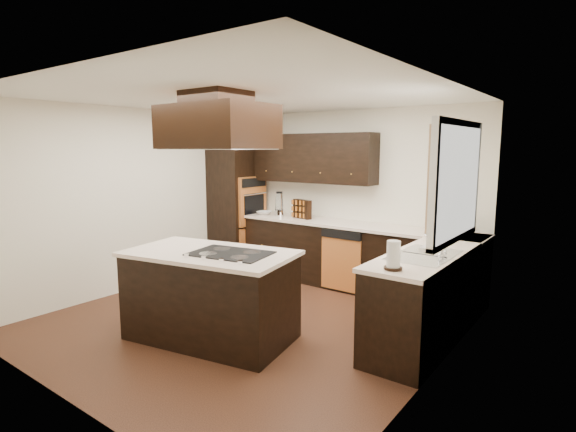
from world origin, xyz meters
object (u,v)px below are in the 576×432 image
object	(u,v)px
range_hood	(217,127)
spice_rack	(302,209)
island	(211,297)
oven_column	(237,203)

from	to	relation	value
range_hood	spice_rack	size ratio (longest dim) A/B	3.11
range_hood	spice_rack	bearing A→B (deg)	104.51
range_hood	spice_rack	distance (m)	2.62
island	spice_rack	size ratio (longest dim) A/B	4.85
range_hood	island	bearing A→B (deg)	-159.91
oven_column	island	size ratio (longest dim) A/B	1.29
island	range_hood	bearing A→B (deg)	9.19
oven_column	range_hood	bearing A→B (deg)	-50.26
oven_column	range_hood	world-z (taller)	range_hood
oven_column	island	distance (m)	2.96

